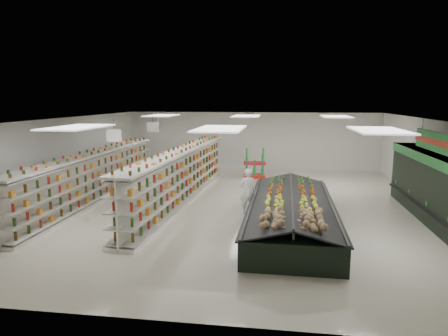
# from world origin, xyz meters

# --- Properties ---
(floor) EXTENTS (16.00, 16.00, 0.00)m
(floor) POSITION_xyz_m (0.00, 0.00, 0.00)
(floor) COLOR beige
(floor) RESTS_ON ground
(ceiling) EXTENTS (14.00, 16.00, 0.02)m
(ceiling) POSITION_xyz_m (0.00, 0.00, 3.20)
(ceiling) COLOR white
(ceiling) RESTS_ON wall_back
(wall_back) EXTENTS (14.00, 0.02, 3.20)m
(wall_back) POSITION_xyz_m (0.00, 8.00, 1.60)
(wall_back) COLOR white
(wall_back) RESTS_ON floor
(wall_front) EXTENTS (14.00, 0.02, 3.20)m
(wall_front) POSITION_xyz_m (0.00, -8.00, 1.60)
(wall_front) COLOR white
(wall_front) RESTS_ON floor
(wall_left) EXTENTS (0.02, 16.00, 3.20)m
(wall_left) POSITION_xyz_m (-7.00, 0.00, 1.60)
(wall_left) COLOR white
(wall_left) RESTS_ON floor
(wall_right) EXTENTS (0.02, 16.00, 3.20)m
(wall_right) POSITION_xyz_m (7.00, 0.00, 1.60)
(wall_right) COLOR white
(wall_right) RESTS_ON floor
(produce_wall_case) EXTENTS (0.93, 8.00, 2.20)m
(produce_wall_case) POSITION_xyz_m (6.53, -1.50, 1.24)
(produce_wall_case) COLOR black
(produce_wall_case) RESTS_ON floor
(aisle_sign_near) EXTENTS (0.52, 0.06, 0.75)m
(aisle_sign_near) POSITION_xyz_m (-3.80, -2.00, 2.75)
(aisle_sign_near) COLOR white
(aisle_sign_near) RESTS_ON ceiling
(aisle_sign_far) EXTENTS (0.52, 0.06, 0.75)m
(aisle_sign_far) POSITION_xyz_m (-3.80, 2.00, 2.75)
(aisle_sign_far) COLOR white
(aisle_sign_far) RESTS_ON ceiling
(hortifruti_banner) EXTENTS (0.12, 3.20, 0.95)m
(hortifruti_banner) POSITION_xyz_m (6.25, -1.50, 2.65)
(hortifruti_banner) COLOR #217C31
(hortifruti_banner) RESTS_ON ceiling
(gondola_left) EXTENTS (0.90, 10.90, 1.89)m
(gondola_left) POSITION_xyz_m (-5.60, 0.06, 0.87)
(gondola_left) COLOR white
(gondola_left) RESTS_ON floor
(gondola_center) EXTENTS (1.46, 11.51, 1.99)m
(gondola_center) POSITION_xyz_m (-2.21, 0.64, 0.91)
(gondola_center) COLOR white
(gondola_center) RESTS_ON floor
(produce_island) EXTENTS (2.73, 7.30, 1.08)m
(produce_island) POSITION_xyz_m (1.96, -2.17, 0.49)
(produce_island) COLOR black
(produce_island) RESTS_ON floor
(soda_endcap) EXTENTS (1.16, 0.84, 1.42)m
(soda_endcap) POSITION_xyz_m (0.33, 5.43, 0.69)
(soda_endcap) COLOR red
(soda_endcap) RESTS_ON floor
(shopper_main) EXTENTS (0.68, 0.57, 1.59)m
(shopper_main) POSITION_xyz_m (0.49, -0.98, 0.80)
(shopper_main) COLOR white
(shopper_main) RESTS_ON floor
(shopper_background) EXTENTS (0.71, 0.99, 1.87)m
(shopper_background) POSITION_xyz_m (-2.93, 4.60, 0.93)
(shopper_background) COLOR #9A7E5F
(shopper_background) RESTS_ON floor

